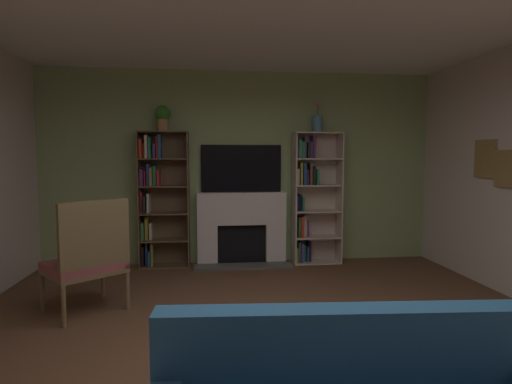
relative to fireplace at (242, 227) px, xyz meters
The scene contains 10 objects.
ground_plane 3.16m from the fireplace, 90.00° to the right, with size 7.71×7.71×0.00m, color brown.
wall_back_accent 0.87m from the fireplace, 90.00° to the left, with size 5.80×0.06×2.79m, color #95AE72.
fireplace is the anchor object (origin of this frame).
tv 0.85m from the fireplace, 90.00° to the left, with size 1.16×0.06×0.68m, color black.
bookshelf_left 1.27m from the fireplace, behind, with size 0.69×0.31×1.91m.
bookshelf_right 1.10m from the fireplace, ahead, with size 0.69×0.33×1.91m.
potted_plant 1.92m from the fireplace, behind, with size 0.21×0.21×0.36m.
vase_with_flowers 1.86m from the fireplace, ahead, with size 0.14×0.14×0.43m.
armchair 2.44m from the fireplace, 132.88° to the right, with size 0.90×0.89×1.14m.
coffee_table 3.63m from the fireplace, 87.79° to the right, with size 0.89×0.45×0.42m.
Camera 1 is at (-0.48, -2.87, 1.55)m, focal length 29.21 mm.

